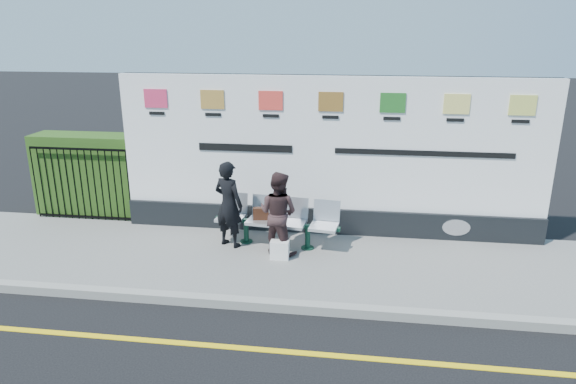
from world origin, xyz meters
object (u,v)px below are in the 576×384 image
object	(u,v)px
bench	(276,233)
woman_right	(278,213)
woman_left	(229,204)
billboard	(329,167)

from	to	relation	value
bench	woman_right	distance (m)	0.60
woman_left	woman_right	distance (m)	0.95
billboard	bench	size ratio (longest dim) A/B	3.57
woman_left	billboard	bearing A→B (deg)	-128.22
billboard	woman_right	size ratio (longest dim) A/B	5.38
bench	woman_right	bearing A→B (deg)	-67.97
bench	woman_left	distance (m)	1.02
billboard	woman_left	distance (m)	2.03
billboard	woman_right	world-z (taller)	billboard
billboard	woman_right	xyz separation A→B (m)	(-0.81, -1.11, -0.56)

